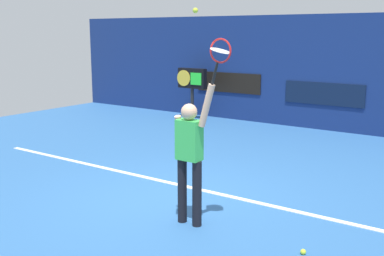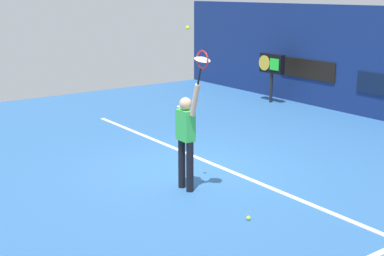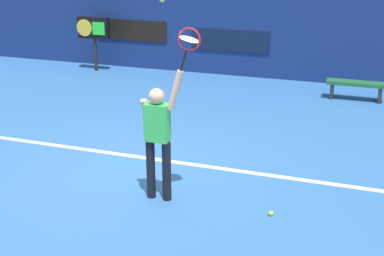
% 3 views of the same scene
% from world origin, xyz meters
% --- Properties ---
extents(ground_plane, '(18.00, 18.00, 0.00)m').
position_xyz_m(ground_plane, '(0.00, 0.00, 0.00)').
color(ground_plane, '#2D609E').
extents(back_wall, '(18.00, 0.20, 3.10)m').
position_xyz_m(back_wall, '(0.00, 6.82, 1.55)').
color(back_wall, navy).
rests_on(back_wall, ground_plane).
extents(sponsor_banner_center, '(2.20, 0.03, 0.60)m').
position_xyz_m(sponsor_banner_center, '(0.00, 6.70, 0.99)').
color(sponsor_banner_center, '#0C1933').
extents(sponsor_banner_portside, '(2.20, 0.03, 0.60)m').
position_xyz_m(sponsor_banner_portside, '(-3.00, 6.70, 1.11)').
color(sponsor_banner_portside, black).
extents(court_baseline, '(10.00, 0.10, 0.01)m').
position_xyz_m(court_baseline, '(0.00, 0.58, 0.01)').
color(court_baseline, white).
rests_on(court_baseline, ground_plane).
extents(tennis_player, '(0.65, 0.31, 1.98)m').
position_xyz_m(tennis_player, '(0.86, -0.69, 1.01)').
color(tennis_player, black).
rests_on(tennis_player, ground_plane).
extents(tennis_racket, '(0.39, 0.27, 0.63)m').
position_xyz_m(tennis_racket, '(1.32, -0.69, 2.36)').
color(tennis_racket, black).
extents(tennis_ball, '(0.07, 0.07, 0.07)m').
position_xyz_m(tennis_ball, '(0.98, -0.73, 2.89)').
color(tennis_ball, '#CCE033').
extents(scoreboard_clock, '(0.96, 0.20, 1.55)m').
position_xyz_m(scoreboard_clock, '(-3.87, 6.01, 1.19)').
color(scoreboard_clock, black).
rests_on(scoreboard_clock, ground_plane).
extents(spare_ball, '(0.07, 0.07, 0.07)m').
position_xyz_m(spare_ball, '(2.53, -0.67, 0.03)').
color(spare_ball, '#CCE033').
rests_on(spare_ball, ground_plane).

